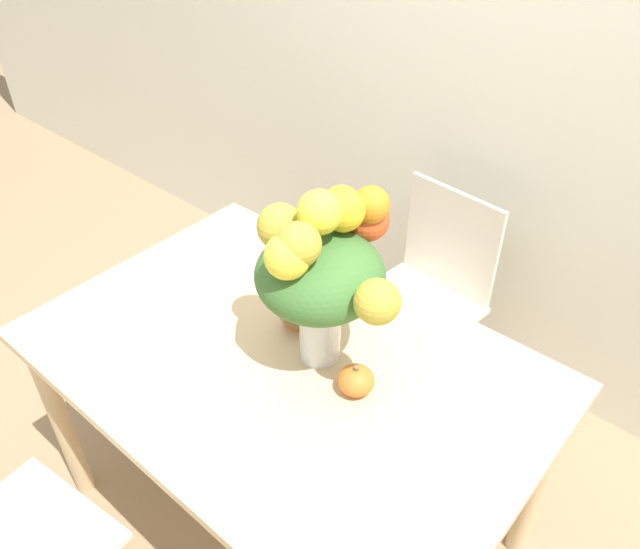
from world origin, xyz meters
The scene contains 7 objects.
ground_plane centered at (0.00, 0.00, 0.00)m, with size 12.00×12.00×0.00m, color #8E7556.
wall_back centered at (0.00, 1.15, 1.35)m, with size 8.00×0.06×2.70m.
dining_table centered at (0.00, 0.00, 0.68)m, with size 1.40×0.93×0.77m.
flower_vase centered at (0.07, 0.08, 1.07)m, with size 0.42×0.40×0.51m.
pumpkin centered at (0.22, 0.03, 0.81)m, with size 0.09×0.09×0.09m.
turkey_figurine centered at (-0.06, 0.12, 0.81)m, with size 0.09×0.12×0.07m.
dining_chair_near_window centered at (-0.03, 0.79, 0.46)m, with size 0.46×0.46×0.88m.
Camera 1 is at (0.86, -0.85, 1.99)m, focal length 35.00 mm.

